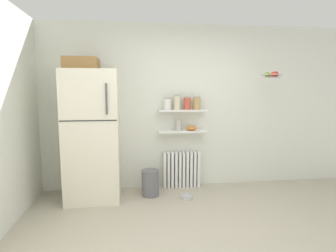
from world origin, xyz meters
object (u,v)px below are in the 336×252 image
Objects in this scene: storage_jar_1 at (177,102)px; vase at (179,125)px; hanging_fruit_basket at (272,75)px; shelf_bowl at (192,128)px; trash_bin at (150,183)px; storage_jar_2 at (187,103)px; refrigerator at (92,133)px; storage_jar_3 at (197,103)px; radiator at (181,170)px; pet_food_bowl at (186,197)px; storage_jar_0 at (167,104)px.

storage_jar_1 is 0.36m from vase.
vase is at bearing 168.38° from hanging_fruit_basket.
shelf_bowl is at bearing -0.00° from storage_jar_1.
shelf_bowl reaches higher than trash_bin.
storage_jar_2 reaches higher than vase.
vase is at bearing 10.87° from refrigerator.
storage_jar_2 is at bearing 180.00° from shelf_bowl.
hanging_fruit_basket reaches higher than storage_jar_3.
pet_food_bowl is (-0.02, -0.51, -0.26)m from radiator.
storage_jar_1 is 1.15× the size of storage_jar_3.
radiator is 1.08m from storage_jar_2.
shelf_bowl is 1.07m from pet_food_bowl.
storage_jar_2 reaches higher than trash_bin.
storage_jar_2 is at bearing 24.57° from trash_bin.
storage_jar_1 is at bearing 180.00° from storage_jar_2.
refrigerator reaches higher than hanging_fruit_basket.
shelf_bowl is (0.39, -0.00, -0.39)m from storage_jar_0.
storage_jar_2 is 1.23× the size of pet_food_bowl.
hanging_fruit_basket reaches higher than radiator.
storage_jar_0 is 0.31m from storage_jar_2.
shelf_bowl is 1.07m from trash_bin.
storage_jar_1 is 0.31m from storage_jar_3.
storage_jar_3 is (0.47, -0.00, 0.01)m from storage_jar_0.
radiator is at bearing 11.68° from refrigerator.
storage_jar_3 is at bearing -0.00° from storage_jar_1.
trash_bin is (-0.68, -0.28, -0.78)m from shelf_bowl.
storage_jar_0 reaches higher than pet_food_bowl.
vase is at bearing 180.00° from shelf_bowl.
storage_jar_2 is 0.53× the size of trash_bin.
storage_jar_2 reaches higher than storage_jar_0.
hanging_fruit_basket is at bearing -12.81° from storage_jar_2.
hanging_fruit_basket reaches higher than vase.
radiator is 0.62m from trash_bin.
refrigerator is 9.78× the size of storage_jar_2.
storage_jar_0 is at bearing 43.37° from trash_bin.
vase is 1.11m from pet_food_bowl.
vase is (-0.13, -0.00, -0.34)m from storage_jar_2.
hanging_fruit_basket is (1.08, -0.28, 0.43)m from storage_jar_3.
hanging_fruit_basket is at bearing -0.11° from trash_bin.
pet_food_bowl is 2.23m from hanging_fruit_basket.
storage_jar_3 is 1.27× the size of shelf_bowl.
storage_jar_2 reaches higher than storage_jar_3.
storage_jar_3 is (1.59, 0.25, 0.41)m from refrigerator.
storage_jar_2 is at bearing 0.00° from storage_jar_0.
pet_food_bowl is at bearing -9.62° from refrigerator.
refrigerator is at bearing -169.13° from vase.
vase is at bearing -150.21° from radiator.
storage_jar_0 is 1.06× the size of vase.
hanging_fruit_basket is (1.34, 0.19, 1.77)m from pet_food_bowl.
radiator is 3.14× the size of storage_jar_0.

